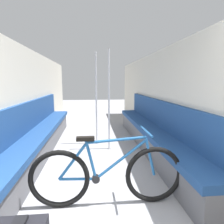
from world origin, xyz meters
TOP-DOWN VIEW (x-y plane):
  - wall_left at (-1.41, 3.21)m, footprint 0.10×9.62m
  - wall_right at (1.41, 3.21)m, footprint 0.10×9.62m
  - bench_seat_row_left at (-1.15, 3.21)m, footprint 0.47×4.82m
  - bench_seat_row_right at (1.15, 3.21)m, footprint 0.47×4.82m
  - bicycle at (0.07, 1.38)m, footprint 1.78×0.46m
  - grab_pole_near at (0.01, 3.74)m, footprint 0.08×0.08m
  - grab_pole_far at (0.26, 3.33)m, footprint 0.08×0.08m

SIDE VIEW (x-z plane):
  - bench_seat_row_left at x=-1.15m, z-range -0.19..0.86m
  - bench_seat_row_right at x=1.15m, z-range -0.19..0.86m
  - bicycle at x=0.07m, z-range -0.08..0.81m
  - grab_pole_near at x=0.01m, z-range -0.03..2.05m
  - grab_pole_far at x=0.26m, z-range -0.03..2.05m
  - wall_left at x=-1.41m, z-range 0.00..2.10m
  - wall_right at x=1.41m, z-range 0.00..2.10m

